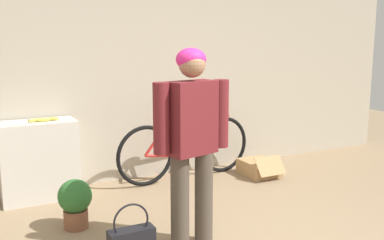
% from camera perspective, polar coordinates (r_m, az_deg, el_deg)
% --- Properties ---
extents(wall_back, '(8.00, 0.07, 2.60)m').
position_cam_1_polar(wall_back, '(5.36, -7.89, 6.16)').
color(wall_back, '#B7AD99').
rests_on(wall_back, ground_plane).
extents(side_shelf, '(0.78, 0.42, 0.83)m').
position_cam_1_polar(side_shelf, '(5.00, -18.85, -4.87)').
color(side_shelf, beige).
rests_on(side_shelf, ground_plane).
extents(person, '(0.65, 0.28, 1.61)m').
position_cam_1_polar(person, '(3.54, -0.01, -1.80)').
color(person, '#4C4238').
rests_on(person, ground_plane).
extents(bicycle, '(1.80, 0.46, 0.78)m').
position_cam_1_polar(bicycle, '(5.42, -0.75, -3.58)').
color(bicycle, black).
rests_on(bicycle, ground_plane).
extents(banana, '(0.32, 0.09, 0.04)m').
position_cam_1_polar(banana, '(4.87, -18.38, 0.05)').
color(banana, '#EAD64C').
rests_on(banana, side_shelf).
extents(cardboard_box, '(0.39, 0.54, 0.28)m').
position_cam_1_polar(cardboard_box, '(5.67, 8.52, -6.01)').
color(cardboard_box, tan).
rests_on(cardboard_box, ground_plane).
extents(potted_plant, '(0.30, 0.30, 0.45)m').
position_cam_1_polar(potted_plant, '(4.19, -14.62, -9.93)').
color(potted_plant, brown).
rests_on(potted_plant, ground_plane).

